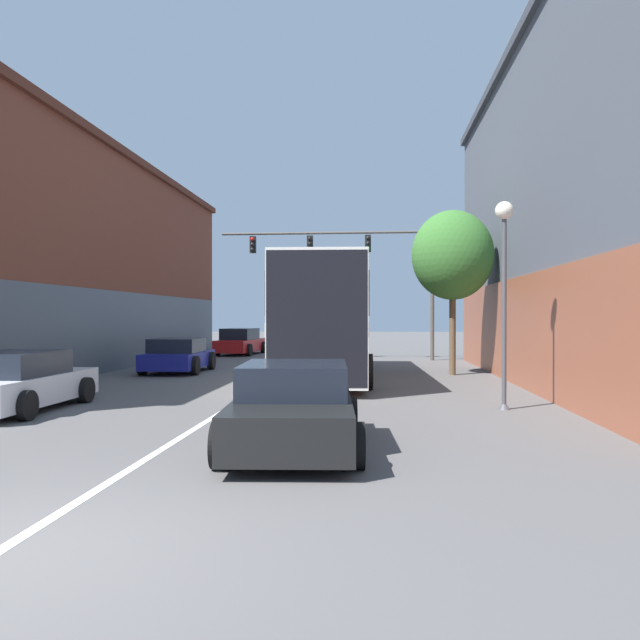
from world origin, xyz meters
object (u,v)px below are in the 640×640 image
Objects in this scene: parked_car_left_near at (178,356)px; parked_car_left_far at (17,382)px; traffic_signal_gantry at (358,259)px; hatchback_foreground at (294,408)px; parked_car_left_mid at (241,342)px; street_tree_near at (453,256)px; bus at (326,315)px; street_lamp at (504,269)px.

parked_car_left_near is 9.44m from parked_car_left_far.
traffic_signal_gantry reaches higher than parked_car_left_near.
hatchback_foreground is 0.86× the size of parked_car_left_mid.
bus is at bearing -166.22° from street_tree_near.
parked_car_left_near is at bearing -3.91° from parked_car_left_far.
parked_car_left_far is 0.41× the size of traffic_signal_gantry.
bus is 11.58m from hatchback_foreground.
parked_car_left_near is (-5.52, 1.25, -1.49)m from bus.
bus reaches higher than parked_car_left_far.
street_tree_near is (-0.10, 8.17, 1.10)m from street_lamp.
parked_car_left_mid is at bearing 22.42° from bus.
hatchback_foreground is 0.89× the size of street_lamp.
parked_car_left_far is at bearing -174.18° from street_lamp.
parked_car_left_mid is 0.82× the size of street_tree_near.
street_tree_near reaches higher than parked_car_left_mid.
hatchback_foreground is 0.40× the size of traffic_signal_gantry.
traffic_signal_gantry is at bearing -42.96° from parked_car_left_near.
parked_car_left_far is 10.85m from street_lamp.
bus is 2.50× the size of parked_car_left_mid.
street_tree_near is (9.90, -11.06, 3.50)m from parked_car_left_mid.
parked_car_left_near is at bearing -131.61° from traffic_signal_gantry.
parked_car_left_near is at bearing 140.04° from street_lamp.
parked_car_left_near is at bearing 178.93° from street_tree_near.
bus is 13.41m from parked_car_left_mid.
street_lamp is 8.24m from street_tree_near.
street_lamp is at bearing -89.32° from street_tree_near.
parked_car_left_near is 0.39× the size of traffic_signal_gantry.
parked_car_left_mid is at bearing -2.09° from parked_car_left_far.
bus is 8.44m from street_lamp.
street_lamp is 0.79× the size of street_tree_near.
bus reaches higher than parked_car_left_mid.
parked_car_left_near is at bearing -174.86° from parked_car_left_mid.
parked_car_left_far is at bearing -138.41° from street_tree_near.
street_tree_near reaches higher than parked_car_left_near.
bus is at bearing -1.97° from hatchback_foreground.
street_lamp reaches higher than parked_car_left_mid.
street_tree_near reaches higher than bus.
hatchback_foreground is 24.34m from parked_car_left_mid.
street_tree_near is at bearing -133.16° from parked_car_left_mid.
street_tree_near is at bearing 90.68° from street_lamp.
hatchback_foreground reaches higher than parked_car_left_near.
street_lamp is at bearing -77.04° from traffic_signal_gantry.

